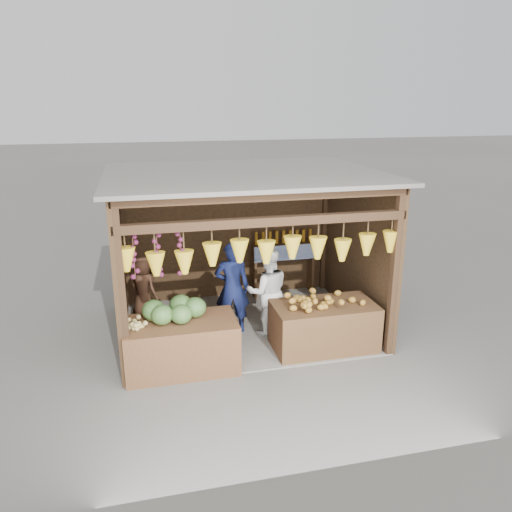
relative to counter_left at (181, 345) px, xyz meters
The scene contains 12 objects.
ground 1.69m from the counter_left, 43.95° to the left, with size 80.00×80.00×0.00m, color #514F49.
stall_structure 2.05m from the counter_left, 43.68° to the left, with size 4.30×3.30×2.66m.
back_shelf 3.34m from the counter_left, 47.35° to the left, with size 1.25×0.32×1.32m.
counter_left is the anchor object (origin of this frame).
counter_right 2.22m from the counter_left, ahead, with size 1.58×0.85×0.74m, color #462917.
stool 1.43m from the counter_left, 109.93° to the left, with size 0.30×0.30×0.28m, color black.
man_standing 1.45m from the counter_left, 47.18° to the left, with size 0.57×0.38×1.57m, color #121943.
woman_standing 1.76m from the counter_left, 29.32° to the left, with size 0.72×0.56×1.47m, color white.
vendor_seated 1.48m from the counter_left, 109.93° to the left, with size 0.51×0.33×1.04m, color #4E2F1F.
melon_pile 0.54m from the counter_left, 143.31° to the left, with size 1.00×0.50×0.32m, color #124516, non-canonical shape.
tanfruit_pile 0.74m from the counter_left, behind, with size 0.34×0.40×0.13m, color tan, non-canonical shape.
mango_pile 2.26m from the counter_left, ahead, with size 1.40×0.64×0.22m, color #BC4E19, non-canonical shape.
Camera 1 is at (-1.63, -7.66, 3.75)m, focal length 35.00 mm.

